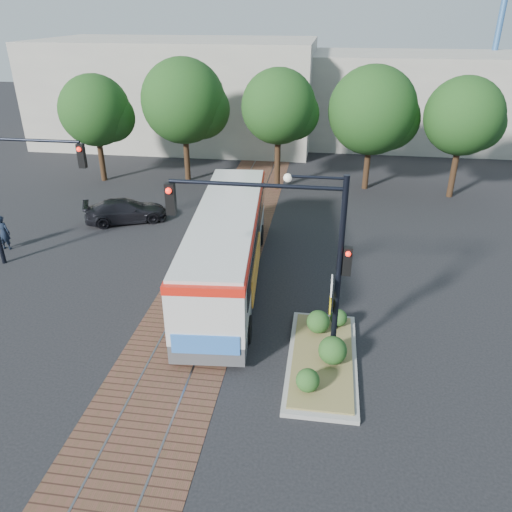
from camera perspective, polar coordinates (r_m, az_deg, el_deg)
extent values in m
plane|color=black|center=(17.98, -8.00, -8.59)|extent=(120.00, 120.00, 0.00)
cube|color=brown|center=(21.24, -5.12, -2.45)|extent=(3.60, 40.00, 0.01)
cube|color=slate|center=(21.41, -7.08, -2.28)|extent=(0.06, 40.00, 0.01)
cube|color=slate|center=(21.09, -3.14, -2.58)|extent=(0.06, 40.00, 0.01)
cylinder|color=#382314|center=(34.52, -17.23, 10.56)|extent=(0.36, 0.36, 2.86)
sphere|color=#133D16|center=(33.86, -17.95, 15.55)|extent=(4.40, 4.40, 4.40)
cylinder|color=#382314|center=(33.29, -7.91, 11.16)|extent=(0.36, 0.36, 3.12)
sphere|color=#133D16|center=(32.55, -8.31, 17.12)|extent=(5.20, 5.20, 5.20)
cylinder|color=#382314|center=(31.38, 2.46, 10.68)|extent=(0.36, 0.36, 3.39)
sphere|color=#133D16|center=(30.64, 2.59, 16.71)|extent=(4.40, 4.40, 4.40)
cylinder|color=#382314|center=(32.17, 12.55, 9.99)|extent=(0.36, 0.36, 2.86)
sphere|color=#133D16|center=(31.41, 13.17, 15.89)|extent=(5.20, 5.20, 5.20)
cylinder|color=#382314|center=(32.15, 21.65, 8.98)|extent=(0.36, 0.36, 3.12)
sphere|color=#133D16|center=(31.43, 22.65, 14.54)|extent=(4.40, 4.40, 4.40)
cube|color=#ADA899|center=(44.31, -8.66, 18.16)|extent=(22.00, 12.00, 8.00)
cube|color=#ADA899|center=(45.17, 18.51, 16.66)|extent=(18.00, 10.00, 7.00)
cylinder|color=#3F72B2|center=(49.89, 26.10, 22.70)|extent=(0.50, 0.50, 18.00)
cube|color=#464649|center=(20.71, -3.26, -1.54)|extent=(3.35, 11.76, 0.68)
cube|color=silver|center=(20.15, -3.36, 1.62)|extent=(3.36, 11.76, 1.84)
cube|color=black|center=(20.30, -3.28, 2.70)|extent=(3.33, 10.61, 0.87)
cube|color=red|center=(19.73, -3.44, 4.42)|extent=(3.40, 11.76, 0.29)
cube|color=silver|center=(19.66, -3.45, 4.94)|extent=(3.26, 11.37, 0.14)
cube|color=black|center=(15.06, -5.91, -6.14)|extent=(1.55, 0.24, 0.87)
cube|color=blue|center=(15.58, -5.81, -10.06)|extent=(2.12, 0.23, 0.68)
cube|color=orange|center=(19.44, 0.04, -1.23)|extent=(0.41, 4.34, 1.06)
cylinder|color=black|center=(17.41, -8.52, -8.00)|extent=(0.42, 0.99, 0.97)
cylinder|color=black|center=(17.11, -1.14, -8.36)|extent=(0.42, 0.99, 0.97)
cylinder|color=black|center=(24.15, -4.88, 2.55)|extent=(0.42, 0.99, 0.97)
cylinder|color=black|center=(23.93, 0.40, 2.42)|extent=(0.42, 0.99, 0.97)
cube|color=gray|center=(16.55, 7.56, -11.76)|extent=(2.20, 5.20, 0.15)
cube|color=olive|center=(16.48, 7.58, -11.44)|extent=(1.90, 4.80, 0.08)
sphere|color=#1E4719|center=(14.99, 5.93, -13.91)|extent=(0.70, 0.70, 0.70)
sphere|color=#1E4719|center=(16.03, 8.76, -10.56)|extent=(0.90, 0.90, 0.90)
sphere|color=#1E4719|center=(17.36, 7.13, -7.42)|extent=(0.80, 0.80, 0.80)
sphere|color=#1E4719|center=(17.85, 9.42, -6.94)|extent=(0.60, 0.60, 0.60)
cylinder|color=black|center=(15.01, 9.43, -1.89)|extent=(0.18, 0.18, 6.00)
cylinder|color=black|center=(14.10, -0.07, 8.12)|extent=(5.00, 0.12, 0.12)
cube|color=black|center=(14.83, -9.73, 6.43)|extent=(0.28, 0.22, 0.95)
sphere|color=#FF190C|center=(14.61, -9.98, 7.35)|extent=(0.18, 0.18, 0.18)
cube|color=black|center=(14.83, 10.39, -0.59)|extent=(0.26, 0.20, 0.90)
sphere|color=#FF190C|center=(14.58, 10.49, 0.23)|extent=(0.16, 0.16, 0.16)
cube|color=white|center=(15.09, 8.63, -3.40)|extent=(0.04, 0.45, 0.55)
cube|color=yellow|center=(15.42, 8.47, -5.49)|extent=(0.04, 0.45, 0.45)
cylinder|color=black|center=(13.87, 6.98, 8.92)|extent=(1.60, 0.08, 0.08)
sphere|color=silver|center=(13.92, 3.64, 8.91)|extent=(0.24, 0.24, 0.24)
cylinder|color=black|center=(22.05, -24.86, 11.94)|extent=(4.50, 0.12, 0.12)
cube|color=black|center=(21.06, -19.31, 10.74)|extent=(0.28, 0.22, 0.95)
sphere|color=#FF190C|center=(20.87, -19.60, 11.42)|extent=(0.18, 0.18, 0.18)
imported|color=black|center=(26.13, -26.89, 2.41)|extent=(0.62, 0.42, 1.68)
imported|color=black|center=(27.42, -14.67, 5.05)|extent=(4.56, 3.30, 1.23)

